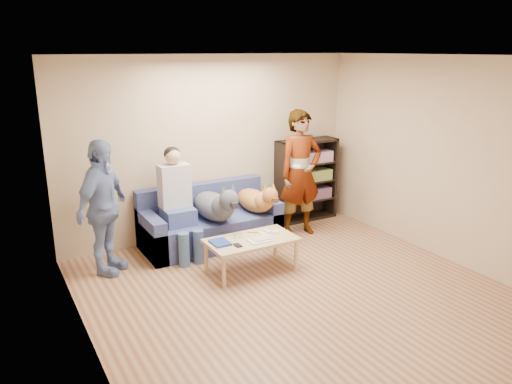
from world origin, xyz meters
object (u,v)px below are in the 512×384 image
person_standing_left (103,208)px  bookshelf (306,178)px  notebook_blue (220,243)px  person_seated (178,199)px  coffee_table (251,242)px  camera_silver (238,236)px  dog_gray (216,206)px  sofa (209,225)px  person_standing_right (301,173)px  dog_tan (257,200)px

person_standing_left → bookshelf: bearing=-37.9°
notebook_blue → bookshelf: 2.48m
person_standing_left → person_seated: (0.99, 0.11, -0.06)m
person_seated → coffee_table: person_seated is taller
notebook_blue → person_seated: size_ratio=0.18×
bookshelf → notebook_blue: bearing=-149.2°
notebook_blue → camera_silver: 0.29m
person_seated → bookshelf: person_seated is taller
person_seated → coffee_table: size_ratio=1.34×
person_standing_left → dog_gray: person_standing_left is taller
sofa → dog_gray: dog_gray is taller
person_standing_right → dog_tan: size_ratio=1.63×
notebook_blue → dog_gray: size_ratio=0.21×
person_standing_right → dog_tan: person_standing_right is taller
notebook_blue → bookshelf: bookshelf is taller
notebook_blue → person_seated: 0.98m
camera_silver → notebook_blue: bearing=-166.0°
person_standing_right → person_seated: size_ratio=1.26×
notebook_blue → sofa: size_ratio=0.14×
person_standing_right → camera_silver: (-1.38, -0.67, -0.48)m
person_standing_right → person_standing_left: bearing=-178.1°
sofa → dog_tan: bearing=-18.3°
person_standing_left → coffee_table: person_standing_left is taller
notebook_blue → dog_tan: bearing=40.0°
notebook_blue → person_seated: (-0.18, 0.90, 0.34)m
dog_tan → person_seated: bearing=175.6°
person_standing_right → dog_gray: size_ratio=1.48×
dog_gray → coffee_table: dog_gray is taller
coffee_table → person_standing_left: bearing=151.8°
dog_tan → coffee_table: 1.06m
sofa → dog_tan: (0.65, -0.21, 0.32)m
sofa → dog_gray: bearing=-91.8°
camera_silver → dog_tan: size_ratio=0.10×
person_standing_left → notebook_blue: bearing=-80.2°
notebook_blue → dog_tan: size_ratio=0.23×
dog_gray → bookshelf: size_ratio=0.96×
notebook_blue → camera_silver: (0.28, 0.07, 0.01)m
person_standing_right → person_standing_left: 2.83m
notebook_blue → dog_gray: bearing=68.0°
camera_silver → bookshelf: bearing=32.9°
dog_tan → bookshelf: size_ratio=0.87×
notebook_blue → dog_tan: (0.97, 0.81, 0.17)m
person_standing_left → person_seated: 0.99m
person_standing_left → coffee_table: (1.57, -0.84, -0.46)m
coffee_table → camera_silver: bearing=135.0°
person_standing_left → dog_gray: (1.48, -0.02, -0.19)m
sofa → notebook_blue: bearing=-107.2°
sofa → person_seated: person_seated is taller
person_standing_right → person_standing_left: size_ratio=1.11×
camera_silver → bookshelf: bookshelf is taller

